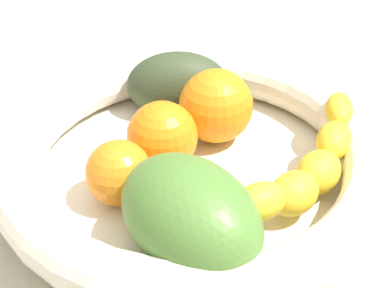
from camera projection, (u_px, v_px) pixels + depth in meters
The scene contains 8 objects.
kitchen_counter at pixel (192, 200), 49.76cm from camera, with size 120.00×120.00×3.00cm, color #B4AF97.
fruit_bowl at pixel (192, 161), 47.24cm from camera, with size 31.94×31.94×5.42cm.
banana_draped_left at pixel (299, 171), 43.55cm from camera, with size 21.07×6.73×4.55cm.
orange_front at pixel (162, 136), 47.16cm from camera, with size 5.91×5.91×5.91cm, color orange.
orange_mid_left at pixel (216, 106), 50.34cm from camera, with size 6.57×6.57×6.57cm, color orange.
orange_mid_right at pixel (119, 173), 43.87cm from camera, with size 5.17×5.17×5.17cm, color orange.
avocado_dark at pixel (178, 85), 54.32cm from camera, with size 9.66×5.57×6.50cm, color #36442A.
mango_green at pixel (190, 215), 38.55cm from camera, with size 11.48×8.12×7.24cm, color #4F7E33.
Camera 1 is at (26.38, 26.58, 34.63)cm, focal length 53.72 mm.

